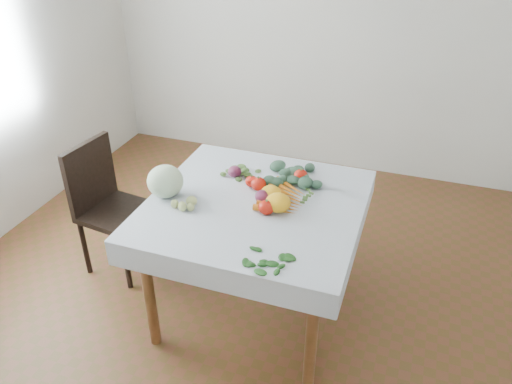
{
  "coord_description": "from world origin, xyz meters",
  "views": [
    {
      "loc": [
        0.74,
        -2.12,
        2.18
      ],
      "look_at": [
        0.0,
        0.0,
        0.82
      ],
      "focal_mm": 35.0,
      "sensor_mm": 36.0,
      "label": 1
    }
  ],
  "objects_px": {
    "chair": "(106,199)",
    "heirloom_back": "(271,193)",
    "table": "(255,218)",
    "cabbage": "(165,181)",
    "carrot_bunch": "(284,198)"
  },
  "relations": [
    {
      "from": "chair",
      "to": "heirloom_back",
      "type": "relative_size",
      "value": 7.75
    },
    {
      "from": "table",
      "to": "cabbage",
      "type": "distance_m",
      "value": 0.52
    },
    {
      "from": "cabbage",
      "to": "carrot_bunch",
      "type": "distance_m",
      "value": 0.64
    },
    {
      "from": "table",
      "to": "heirloom_back",
      "type": "height_order",
      "value": "heirloom_back"
    },
    {
      "from": "carrot_bunch",
      "to": "chair",
      "type": "bearing_deg",
      "value": 178.05
    },
    {
      "from": "chair",
      "to": "cabbage",
      "type": "distance_m",
      "value": 0.69
    },
    {
      "from": "heirloom_back",
      "to": "chair",
      "type": "bearing_deg",
      "value": 177.46
    },
    {
      "from": "table",
      "to": "carrot_bunch",
      "type": "relative_size",
      "value": 2.82
    },
    {
      "from": "table",
      "to": "chair",
      "type": "height_order",
      "value": "chair"
    },
    {
      "from": "table",
      "to": "chair",
      "type": "distance_m",
      "value": 1.06
    },
    {
      "from": "table",
      "to": "cabbage",
      "type": "bearing_deg",
      "value": -169.27
    },
    {
      "from": "table",
      "to": "heirloom_back",
      "type": "xyz_separation_m",
      "value": [
        0.07,
        0.05,
        0.14
      ]
    },
    {
      "from": "chair",
      "to": "cabbage",
      "type": "height_order",
      "value": "cabbage"
    },
    {
      "from": "cabbage",
      "to": "carrot_bunch",
      "type": "height_order",
      "value": "cabbage"
    },
    {
      "from": "chair",
      "to": "heirloom_back",
      "type": "xyz_separation_m",
      "value": [
        1.11,
        -0.05,
        0.3
      ]
    }
  ]
}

